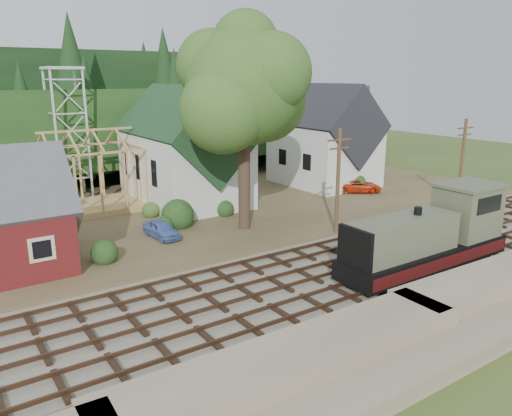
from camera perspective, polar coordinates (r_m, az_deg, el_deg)
ground at (r=29.74m, az=6.04°, el=-8.15°), size 140.00×140.00×0.00m
embankment at (r=24.57m, az=19.33°, el=-14.16°), size 64.00×5.00×1.60m
railroad_bed at (r=29.70m, az=6.04°, el=-8.01°), size 64.00×11.00×0.16m
village_flat at (r=44.18m, az=-9.18°, el=-0.35°), size 64.00×26.00×0.30m
hillside at (r=66.26m, az=-18.13°, el=4.03°), size 70.00×28.96×12.74m
ridge at (r=81.57m, az=-21.38°, el=5.65°), size 80.00×20.00×12.00m
church at (r=45.50m, az=-8.06°, el=6.61°), size 8.40×15.17×13.00m
farmhouse at (r=53.97m, az=7.80°, el=7.55°), size 8.40×10.80×10.60m
timber_frame at (r=45.14m, az=-18.45°, el=3.46°), size 8.20×6.20×6.99m
lattice_tower at (r=50.20m, az=-21.06°, el=12.11°), size 3.20×3.20×12.12m
big_tree at (r=36.81m, az=-1.27°, el=12.72°), size 10.90×8.40×14.70m
telegraph_pole_near at (r=36.69m, az=9.34°, el=3.12°), size 2.20×0.28×8.00m
telegraph_pole_far at (r=48.15m, az=22.48°, el=4.95°), size 2.20×0.28×8.00m
locomotive at (r=32.05m, az=19.42°, el=-3.11°), size 12.26×3.07×4.90m
car_blue at (r=36.53m, az=-10.76°, el=-2.39°), size 1.80×3.76×1.24m
car_red at (r=51.05m, az=11.58°, el=2.50°), size 4.99×4.36×1.28m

